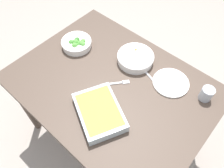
{
  "coord_description": "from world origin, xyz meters",
  "views": [
    {
      "loc": [
        0.52,
        -0.58,
        1.83
      ],
      "look_at": [
        0.0,
        0.0,
        0.74
      ],
      "focal_mm": 35.33,
      "sensor_mm": 36.0,
      "label": 1
    }
  ],
  "objects_px": {
    "baking_dish": "(99,112)",
    "side_plate": "(171,83)",
    "spoon_by_stew": "(145,72)",
    "broccoli_bowl": "(77,43)",
    "stew_bowl": "(135,58)",
    "drink_cup": "(206,94)",
    "fork_on_table": "(117,83)"
  },
  "relations": [
    {
      "from": "baking_dish",
      "to": "side_plate",
      "type": "xyz_separation_m",
      "value": [
        0.17,
        0.44,
        -0.03
      ]
    },
    {
      "from": "spoon_by_stew",
      "to": "broccoli_bowl",
      "type": "bearing_deg",
      "value": -164.92
    },
    {
      "from": "stew_bowl",
      "to": "drink_cup",
      "type": "xyz_separation_m",
      "value": [
        0.47,
        0.05,
        0.01
      ]
    },
    {
      "from": "broccoli_bowl",
      "to": "spoon_by_stew",
      "type": "xyz_separation_m",
      "value": [
        0.48,
        0.13,
        -0.03
      ]
    },
    {
      "from": "broccoli_bowl",
      "to": "drink_cup",
      "type": "bearing_deg",
      "value": 13.44
    },
    {
      "from": "drink_cup",
      "to": "spoon_by_stew",
      "type": "height_order",
      "value": "drink_cup"
    },
    {
      "from": "stew_bowl",
      "to": "baking_dish",
      "type": "relative_size",
      "value": 0.65
    },
    {
      "from": "baking_dish",
      "to": "side_plate",
      "type": "distance_m",
      "value": 0.48
    },
    {
      "from": "broccoli_bowl",
      "to": "fork_on_table",
      "type": "bearing_deg",
      "value": -7.31
    },
    {
      "from": "broccoli_bowl",
      "to": "fork_on_table",
      "type": "xyz_separation_m",
      "value": [
        0.41,
        -0.05,
        -0.03
      ]
    },
    {
      "from": "drink_cup",
      "to": "baking_dish",
      "type": "bearing_deg",
      "value": -127.94
    },
    {
      "from": "stew_bowl",
      "to": "broccoli_bowl",
      "type": "distance_m",
      "value": 0.41
    },
    {
      "from": "baking_dish",
      "to": "spoon_by_stew",
      "type": "height_order",
      "value": "baking_dish"
    },
    {
      "from": "drink_cup",
      "to": "side_plate",
      "type": "bearing_deg",
      "value": -168.64
    },
    {
      "from": "drink_cup",
      "to": "side_plate",
      "type": "distance_m",
      "value": 0.21
    },
    {
      "from": "stew_bowl",
      "to": "spoon_by_stew",
      "type": "xyz_separation_m",
      "value": [
        0.1,
        -0.03,
        -0.03
      ]
    },
    {
      "from": "baking_dish",
      "to": "drink_cup",
      "type": "xyz_separation_m",
      "value": [
        0.38,
        0.48,
        0.0
      ]
    },
    {
      "from": "broccoli_bowl",
      "to": "drink_cup",
      "type": "height_order",
      "value": "drink_cup"
    },
    {
      "from": "broccoli_bowl",
      "to": "fork_on_table",
      "type": "height_order",
      "value": "broccoli_bowl"
    },
    {
      "from": "broccoli_bowl",
      "to": "drink_cup",
      "type": "relative_size",
      "value": 2.42
    },
    {
      "from": "broccoli_bowl",
      "to": "baking_dish",
      "type": "height_order",
      "value": "broccoli_bowl"
    },
    {
      "from": "drink_cup",
      "to": "spoon_by_stew",
      "type": "distance_m",
      "value": 0.38
    },
    {
      "from": "stew_bowl",
      "to": "drink_cup",
      "type": "height_order",
      "value": "drink_cup"
    },
    {
      "from": "side_plate",
      "to": "spoon_by_stew",
      "type": "height_order",
      "value": "side_plate"
    },
    {
      "from": "stew_bowl",
      "to": "broccoli_bowl",
      "type": "height_order",
      "value": "broccoli_bowl"
    },
    {
      "from": "side_plate",
      "to": "fork_on_table",
      "type": "xyz_separation_m",
      "value": [
        -0.24,
        -0.22,
        -0.0
      ]
    },
    {
      "from": "stew_bowl",
      "to": "side_plate",
      "type": "relative_size",
      "value": 1.08
    },
    {
      "from": "baking_dish",
      "to": "drink_cup",
      "type": "relative_size",
      "value": 4.31
    },
    {
      "from": "fork_on_table",
      "to": "drink_cup",
      "type": "bearing_deg",
      "value": 30.09
    },
    {
      "from": "stew_bowl",
      "to": "side_plate",
      "type": "bearing_deg",
      "value": 0.93
    },
    {
      "from": "stew_bowl",
      "to": "side_plate",
      "type": "height_order",
      "value": "stew_bowl"
    },
    {
      "from": "broccoli_bowl",
      "to": "fork_on_table",
      "type": "relative_size",
      "value": 1.39
    }
  ]
}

